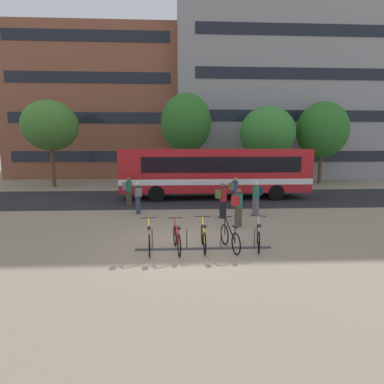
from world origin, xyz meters
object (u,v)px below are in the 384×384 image
(city_bus, at_px, (214,171))
(street_tree_2, at_px, (267,133))
(street_tree_0, at_px, (186,123))
(street_tree_1, at_px, (50,126))
(commuter_grey_pack_4, at_px, (128,189))
(parked_bicycle_silver_4, at_px, (258,237))
(street_tree_3, at_px, (322,130))
(commuter_navy_pack_3, at_px, (256,196))
(parked_bicycle_yellow_0, at_px, (149,239))
(parked_bicycle_black_3, at_px, (230,238))
(commuter_olive_pack_1, at_px, (222,198))
(parked_bicycle_red_1, at_px, (177,239))
(commuter_olive_pack_5, at_px, (234,190))
(commuter_red_pack_0, at_px, (238,205))
(commuter_grey_pack_2, at_px, (138,196))
(parked_bicycle_yellow_2, at_px, (203,238))

(city_bus, bearing_deg, street_tree_2, -128.74)
(street_tree_0, relative_size, street_tree_1, 1.13)
(commuter_grey_pack_4, bearing_deg, city_bus, -1.22)
(parked_bicycle_silver_4, distance_m, street_tree_3, 20.99)
(commuter_navy_pack_3, bearing_deg, city_bus, -107.07)
(city_bus, bearing_deg, street_tree_1, -26.93)
(parked_bicycle_yellow_0, xyz_separation_m, street_tree_3, (14.10, 17.72, 4.46))
(parked_bicycle_black_3, relative_size, street_tree_2, 0.25)
(parked_bicycle_yellow_0, bearing_deg, commuter_navy_pack_3, -49.78)
(street_tree_3, bearing_deg, street_tree_0, 179.00)
(commuter_navy_pack_3, height_order, street_tree_0, street_tree_0)
(commuter_olive_pack_1, relative_size, commuter_navy_pack_3, 1.00)
(parked_bicycle_red_1, bearing_deg, parked_bicycle_yellow_0, 79.59)
(commuter_olive_pack_5, distance_m, street_tree_0, 12.25)
(street_tree_0, bearing_deg, city_bus, -78.92)
(commuter_red_pack_0, bearing_deg, street_tree_2, 22.37)
(commuter_red_pack_0, xyz_separation_m, commuter_grey_pack_4, (-5.31, 4.78, 0.02))
(commuter_grey_pack_2, relative_size, street_tree_1, 0.23)
(parked_bicycle_red_1, distance_m, commuter_olive_pack_1, 4.92)
(parked_bicycle_black_3, relative_size, street_tree_0, 0.21)
(parked_bicycle_silver_4, distance_m, commuter_red_pack_0, 2.79)
(city_bus, xyz_separation_m, commuter_grey_pack_2, (-4.35, -4.54, -0.85))
(commuter_grey_pack_2, height_order, street_tree_1, street_tree_1)
(commuter_olive_pack_1, bearing_deg, parked_bicycle_yellow_2, -123.87)
(commuter_olive_pack_1, relative_size, street_tree_2, 0.24)
(commuter_olive_pack_5, bearing_deg, city_bus, 73.74)
(parked_bicycle_silver_4, relative_size, street_tree_2, 0.25)
(city_bus, bearing_deg, parked_bicycle_yellow_0, 71.37)
(commuter_grey_pack_2, xyz_separation_m, commuter_grey_pack_4, (-0.81, 2.11, 0.02))
(parked_bicycle_yellow_2, xyz_separation_m, parked_bicycle_black_3, (0.86, -0.07, 0.00))
(parked_bicycle_yellow_0, bearing_deg, commuter_red_pack_0, -56.39)
(commuter_grey_pack_2, distance_m, street_tree_0, 13.52)
(parked_bicycle_red_1, bearing_deg, commuter_red_pack_0, -49.02)
(street_tree_1, xyz_separation_m, street_tree_2, (18.39, 0.71, -0.49))
(parked_bicycle_red_1, bearing_deg, street_tree_0, -10.23)
(commuter_red_pack_0, xyz_separation_m, street_tree_0, (-1.70, 15.10, 4.51))
(parked_bicycle_yellow_2, bearing_deg, parked_bicycle_silver_4, -89.38)
(city_bus, relative_size, parked_bicycle_yellow_2, 6.99)
(commuter_grey_pack_2, distance_m, street_tree_1, 14.41)
(commuter_red_pack_0, xyz_separation_m, commuter_navy_pack_3, (1.35, 2.15, 0.03))
(street_tree_0, relative_size, street_tree_3, 1.09)
(parked_bicycle_yellow_2, distance_m, commuter_red_pack_0, 3.26)
(parked_bicycle_silver_4, relative_size, commuter_navy_pack_3, 1.01)
(parked_bicycle_yellow_2, xyz_separation_m, commuter_olive_pack_5, (2.28, 6.66, 0.59))
(parked_bicycle_black_3, bearing_deg, commuter_olive_pack_1, -16.69)
(street_tree_2, bearing_deg, parked_bicycle_yellow_0, -117.39)
(commuter_navy_pack_3, bearing_deg, commuter_grey_pack_4, -55.14)
(commuter_olive_pack_5, bearing_deg, street_tree_3, 18.36)
(parked_bicycle_red_1, xyz_separation_m, commuter_navy_pack_3, (3.90, 5.03, 0.58))
(parked_bicycle_silver_4, distance_m, commuter_olive_pack_5, 6.70)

